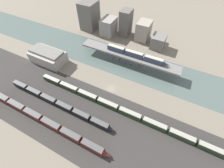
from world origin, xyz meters
TOP-DOWN VIEW (x-y plane):
  - ground_plane at (0.00, 0.00)m, footprint 400.00×400.00m
  - railbed_yard at (0.00, -24.00)m, footprint 280.00×42.00m
  - river_water at (0.00, 26.55)m, footprint 320.00×29.86m
  - bridge at (0.00, 26.55)m, footprint 70.97×8.29m
  - train_on_bridge at (5.17, 26.55)m, footprint 43.70×2.64m
  - train_yard_near at (-20.40, -35.58)m, footprint 76.24×2.90m
  - train_yard_mid at (-20.84, -24.22)m, footprint 69.80×2.64m
  - train_yard_far at (12.19, -11.88)m, footprint 110.59×2.61m
  - warehouse_building at (-51.83, 2.70)m, footprint 24.29×14.02m
  - city_block_far_left at (-50.17, 56.32)m, footprint 13.35×15.22m
  - city_block_left at (-30.26, 54.84)m, footprint 10.61×14.51m
  - city_block_center at (-17.34, 60.93)m, footprint 8.28×11.12m
  - city_block_right at (-1.25, 60.87)m, footprint 10.31×13.06m
  - city_block_far_right at (13.21, 54.88)m, footprint 10.16×11.61m

SIDE VIEW (x-z plane):
  - ground_plane at x=0.00m, z-range 0.00..0.00m
  - river_water at x=0.00m, z-range 0.00..0.01m
  - railbed_yard at x=0.00m, z-range 0.00..0.01m
  - train_yard_far at x=12.19m, z-range -0.03..3.37m
  - train_yard_mid at x=-20.84m, z-range -0.03..3.57m
  - train_yard_near at x=-20.40m, z-range -0.03..3.99m
  - warehouse_building at x=-51.83m, z-range -0.23..9.16m
  - city_block_far_right at x=13.21m, z-range 0.00..9.87m
  - bridge at x=0.00m, z-range 2.46..10.00m
  - city_block_left at x=-30.26m, z-range 0.00..13.89m
  - city_block_right at x=-1.25m, z-range 0.00..15.04m
  - train_on_bridge at x=5.17m, z-range 7.49..11.19m
  - city_block_center at x=-17.34m, z-range 0.00..20.98m
  - city_block_far_left at x=-50.17m, z-range 0.00..23.03m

